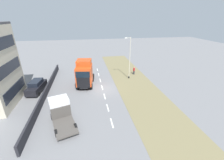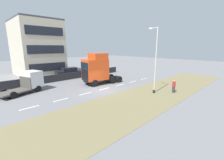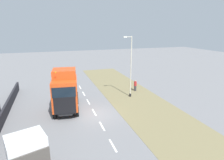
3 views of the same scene
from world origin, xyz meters
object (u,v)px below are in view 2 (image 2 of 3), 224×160
(pedestrian, at_px, (174,87))
(flatbed_truck, at_px, (29,81))
(lorry_cab, at_px, (97,69))
(lamp_post, at_px, (155,63))
(parked_car, at_px, (69,73))

(pedestrian, bearing_deg, flatbed_truck, 44.38)
(lorry_cab, height_order, flatbed_truck, lorry_cab)
(flatbed_truck, distance_m, lamp_post, 16.22)
(flatbed_truck, distance_m, parked_car, 9.60)
(lorry_cab, bearing_deg, pedestrian, -149.90)
(parked_car, xyz_separation_m, lamp_post, (-16.46, -2.87, 2.86))
(lorry_cab, relative_size, flatbed_truck, 1.19)
(lorry_cab, height_order, pedestrian, lorry_cab)
(flatbed_truck, relative_size, parked_car, 1.13)
(parked_car, bearing_deg, pedestrian, -157.67)
(pedestrian, bearing_deg, lamp_post, 47.67)
(lorry_cab, distance_m, lamp_post, 9.00)
(lorry_cab, xyz_separation_m, pedestrian, (-10.33, -4.26, -1.60))
(flatbed_truck, xyz_separation_m, lamp_post, (-11.57, -11.11, 2.42))
(flatbed_truck, height_order, pedestrian, flatbed_truck)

